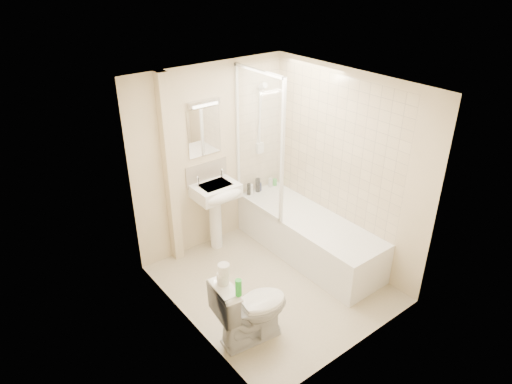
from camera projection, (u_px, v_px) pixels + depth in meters
floor at (273, 284)px, 5.46m from camera, size 2.50×2.50×0.00m
wall_back at (211, 159)px, 5.77m from camera, size 2.20×0.02×2.40m
wall_left at (186, 229)px, 4.30m from camera, size 0.02×2.50×2.40m
wall_right at (345, 169)px, 5.50m from camera, size 0.02×2.50×2.40m
ceiling at (277, 85)px, 4.34m from camera, size 2.20×2.50×0.02m
tile_back at (259, 129)px, 6.07m from camera, size 0.70×0.01×1.75m
tile_right at (333, 147)px, 5.53m from camera, size 0.01×2.10×1.75m
pipe_boxing at (170, 173)px, 5.39m from camera, size 0.12×0.12×2.40m
splashback at (207, 173)px, 5.80m from camera, size 0.60×0.02×0.30m
mirror at (204, 132)px, 5.54m from camera, size 0.46×0.01×0.60m
strip_light at (204, 103)px, 5.35m from camera, size 0.42×0.07×0.07m
bathtub at (308, 235)px, 5.87m from camera, size 0.70×2.10×0.55m
shower_screen at (258, 143)px, 5.56m from camera, size 0.04×0.92×1.80m
shower_fixture at (261, 122)px, 5.98m from camera, size 0.10×0.16×0.99m
pedestal_sink at (217, 199)px, 5.77m from camera, size 0.55×0.50×1.07m
bottle_black_a at (249, 189)px, 6.26m from camera, size 0.05×0.05×0.17m
bottle_white_a at (251, 189)px, 6.28m from camera, size 0.06×0.06×0.14m
bottle_black_b at (258, 185)px, 6.34m from camera, size 0.07×0.07×0.20m
bottle_blue at (260, 187)px, 6.37m from camera, size 0.05×0.05×0.12m
bottle_white_b at (270, 183)px, 6.48m from camera, size 0.06×0.06×0.13m
bottle_green at (275, 182)px, 6.53m from camera, size 0.06×0.06×0.09m
toilet at (251, 308)px, 4.53m from camera, size 0.63×0.87×0.78m
toilet_roll_lower at (223, 278)px, 4.24m from camera, size 0.12×0.12×0.11m
toilet_roll_upper at (224, 269)px, 4.19m from camera, size 0.11×0.11×0.10m
green_bottle at (239, 288)px, 4.08m from camera, size 0.06×0.06×0.17m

